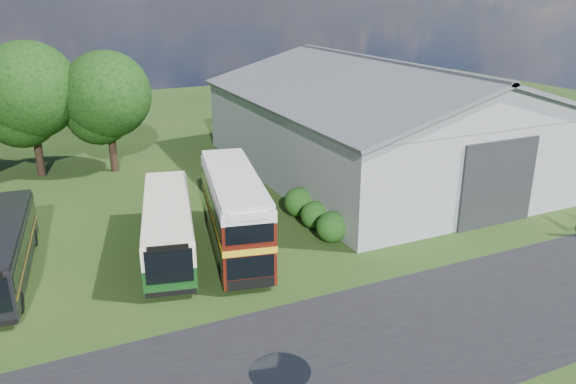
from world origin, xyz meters
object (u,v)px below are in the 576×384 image
bus_maroon_double (234,212)px  bus_dark_single (1,250)px  bus_green_single (168,225)px  storage_shed (379,114)px

bus_maroon_double → bus_dark_single: bearing=-176.5°
bus_green_single → bus_dark_single: size_ratio=1.04×
bus_green_single → bus_maroon_double: bearing=-6.3°
storage_shed → bus_dark_single: (-25.28, -7.32, -2.73)m
storage_shed → bus_maroon_double: bearing=-148.5°
storage_shed → bus_dark_single: 26.46m
bus_dark_single → storage_shed: bearing=22.5°
bus_green_single → bus_dark_single: 7.65m
storage_shed → bus_dark_single: bearing=-163.9°
storage_shed → bus_maroon_double: storage_shed is taller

